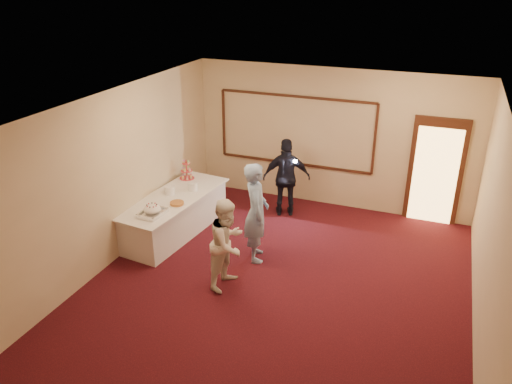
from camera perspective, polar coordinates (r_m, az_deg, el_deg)
floor at (r=8.35m, az=2.33°, el=-10.90°), size 7.00×7.00×0.00m
room_walls at (r=7.38m, az=2.59°, el=2.09°), size 6.04×7.04×3.02m
wall_molding at (r=10.87m, az=4.52°, el=6.98°), size 3.45×0.04×1.55m
doorway at (r=10.61m, az=19.81°, el=2.17°), size 1.05×0.07×2.20m
buffet_table at (r=9.91m, az=-9.32°, el=-2.57°), size 1.27×2.68×0.77m
pavlova_tray at (r=9.08m, az=-11.77°, el=-2.10°), size 0.40×0.56×0.19m
cupcake_stand at (r=10.52m, az=-7.93°, el=2.37°), size 0.31×0.31×0.46m
plate_stack_a at (r=9.85m, az=-9.83°, el=0.21°), size 0.20×0.20×0.17m
plate_stack_b at (r=9.96m, az=-7.23°, el=0.64°), size 0.20×0.20×0.17m
tart at (r=9.40m, az=-9.02°, el=-1.32°), size 0.30×0.30×0.06m
man at (r=8.70m, az=0.03°, el=-2.34°), size 0.67×0.78×1.82m
woman at (r=8.05m, az=-3.24°, el=-5.89°), size 0.68×0.82×1.54m
guest at (r=10.37m, az=3.51°, el=1.65°), size 1.06×0.71×1.67m
camera_flash at (r=10.02m, az=4.50°, el=3.51°), size 0.07×0.05×0.05m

